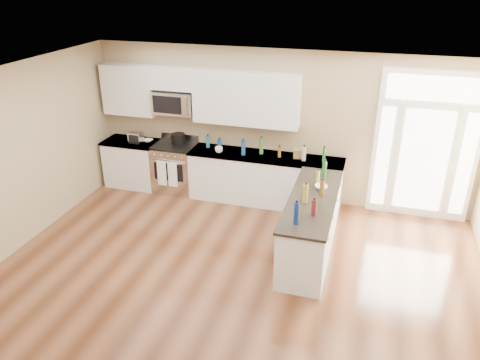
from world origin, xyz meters
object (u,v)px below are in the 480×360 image
at_px(peninsula_cabinet, 311,227).
at_px(kitchen_range, 176,168).
at_px(stockpot, 178,138).
at_px(toaster_oven, 136,138).

relative_size(peninsula_cabinet, kitchen_range, 2.15).
distance_m(peninsula_cabinet, kitchen_range, 3.23).
relative_size(kitchen_range, stockpot, 4.03).
bearing_deg(toaster_oven, stockpot, 13.41).
bearing_deg(kitchen_range, peninsula_cabinet, -26.67).
height_order(stockpot, toaster_oven, stockpot).
bearing_deg(toaster_oven, peninsula_cabinet, -19.94).
xyz_separation_m(kitchen_range, toaster_oven, (-0.77, -0.07, 0.57)).
distance_m(peninsula_cabinet, stockpot, 3.30).
bearing_deg(peninsula_cabinet, kitchen_range, 153.33).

